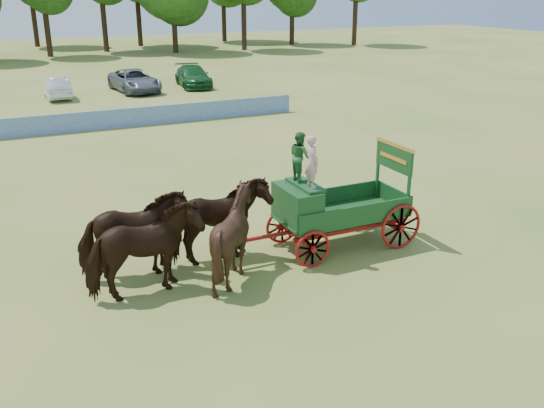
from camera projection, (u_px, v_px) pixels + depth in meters
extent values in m
plane|color=#9C8B46|center=(202.00, 259.00, 17.55)|extent=(160.00, 160.00, 0.00)
imported|color=black|center=(144.00, 252.00, 15.09)|extent=(2.99, 1.58, 2.43)
imported|color=black|center=(134.00, 236.00, 16.03)|extent=(2.96, 1.49, 2.43)
imported|color=black|center=(233.00, 235.00, 16.06)|extent=(2.46, 2.25, 2.44)
imported|color=black|center=(219.00, 222.00, 17.00)|extent=(2.93, 1.42, 2.43)
cube|color=maroon|center=(297.00, 236.00, 17.63)|extent=(0.12, 2.00, 0.12)
cube|color=maroon|center=(382.00, 219.00, 18.84)|extent=(0.12, 2.00, 0.12)
cube|color=maroon|center=(351.00, 230.00, 17.73)|extent=(3.80, 0.10, 0.12)
cube|color=maroon|center=(332.00, 217.00, 18.66)|extent=(3.80, 0.10, 0.12)
cube|color=maroon|center=(269.00, 236.00, 17.22)|extent=(2.80, 0.09, 0.09)
cube|color=#1A4E1C|center=(341.00, 215.00, 18.10)|extent=(3.80, 1.80, 0.10)
cube|color=#1A4E1C|center=(358.00, 215.00, 17.25)|extent=(3.80, 0.06, 0.55)
cube|color=#1A4E1C|center=(327.00, 197.00, 18.74)|extent=(3.80, 0.06, 0.55)
cube|color=#1A4E1C|center=(394.00, 196.00, 18.76)|extent=(0.06, 1.80, 0.55)
cube|color=#1A4E1C|center=(297.00, 205.00, 17.31)|extent=(0.85, 1.70, 1.05)
cube|color=#1A4E1C|center=(305.00, 185.00, 17.21)|extent=(0.55, 1.50, 0.08)
cube|color=#1A4E1C|center=(285.00, 214.00, 17.22)|extent=(0.10, 1.60, 0.65)
cube|color=#1A4E1C|center=(291.00, 222.00, 17.40)|extent=(0.55, 1.60, 0.06)
cube|color=#1A4E1C|center=(409.00, 184.00, 17.82)|extent=(0.08, 0.08, 1.80)
cube|color=#1A4E1C|center=(378.00, 170.00, 19.18)|extent=(0.08, 0.08, 1.80)
cube|color=#1A4E1C|center=(394.00, 158.00, 18.30)|extent=(0.07, 1.75, 0.75)
cube|color=gold|center=(395.00, 145.00, 18.16)|extent=(0.08, 1.80, 0.09)
cube|color=gold|center=(393.00, 158.00, 18.28)|extent=(0.02, 1.30, 0.12)
torus|color=maroon|center=(313.00, 249.00, 16.84)|extent=(1.09, 0.09, 1.09)
torus|color=maroon|center=(282.00, 226.00, 18.45)|extent=(1.09, 0.09, 1.09)
torus|color=maroon|center=(401.00, 227.00, 18.00)|extent=(1.39, 0.09, 1.39)
torus|color=maroon|center=(365.00, 207.00, 19.62)|extent=(1.39, 0.09, 1.39)
imported|color=#C7989E|center=(312.00, 162.00, 16.65)|extent=(0.35, 0.54, 1.48)
imported|color=#276A2E|center=(300.00, 156.00, 17.25)|extent=(0.54, 0.69, 1.43)
cube|color=#1B3F94|center=(72.00, 123.00, 32.23)|extent=(26.00, 0.08, 1.05)
imported|color=silver|center=(57.00, 88.00, 41.84)|extent=(1.53, 4.38, 1.44)
imported|color=slate|center=(135.00, 81.00, 44.40)|extent=(3.13, 5.95, 1.60)
imported|color=#144C1E|center=(193.00, 76.00, 46.56)|extent=(2.83, 5.59, 1.56)
cylinder|color=#382314|center=(48.00, 34.00, 65.16)|extent=(0.60, 0.60, 4.73)
cylinder|color=#382314|center=(105.00, 27.00, 69.94)|extent=(0.60, 0.60, 5.47)
cylinder|color=#382314|center=(175.00, 33.00, 69.09)|extent=(0.60, 0.60, 4.29)
cylinder|color=#382314|center=(244.00, 26.00, 71.55)|extent=(0.60, 0.60, 5.44)
cylinder|color=#382314|center=(292.00, 28.00, 78.29)|extent=(0.60, 0.60, 4.24)
cylinder|color=#382314|center=(355.00, 23.00, 77.53)|extent=(0.60, 0.60, 5.39)
cylinder|color=#382314|center=(35.00, 22.00, 75.42)|extent=(0.60, 0.60, 5.85)
cylinder|color=#382314|center=(139.00, 23.00, 76.04)|extent=(0.60, 0.60, 5.73)
cylinder|color=#382314|center=(224.00, 21.00, 82.34)|extent=(0.60, 0.60, 5.41)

